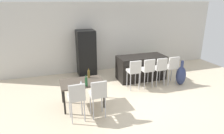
# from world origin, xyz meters

# --- Properties ---
(ground_plane) EXTENTS (10.00, 10.00, 0.00)m
(ground_plane) POSITION_xyz_m (0.00, 0.00, 0.00)
(ground_plane) COLOR beige
(back_wall) EXTENTS (10.00, 0.12, 2.90)m
(back_wall) POSITION_xyz_m (0.00, 2.67, 1.45)
(back_wall) COLOR beige
(back_wall) RESTS_ON ground_plane
(kitchen_island) EXTENTS (1.83, 0.84, 0.92)m
(kitchen_island) POSITION_xyz_m (0.75, 1.09, 0.46)
(kitchen_island) COLOR black
(kitchen_island) RESTS_ON ground_plane
(bar_chair_left) EXTENTS (0.41, 0.41, 1.05)m
(bar_chair_left) POSITION_xyz_m (0.08, 0.29, 0.70)
(bar_chair_left) COLOR beige
(bar_chair_left) RESTS_ON ground_plane
(bar_chair_middle) EXTENTS (0.41, 0.41, 1.05)m
(bar_chair_middle) POSITION_xyz_m (0.60, 0.29, 0.70)
(bar_chair_middle) COLOR beige
(bar_chair_middle) RESTS_ON ground_plane
(bar_chair_right) EXTENTS (0.41, 0.41, 1.05)m
(bar_chair_right) POSITION_xyz_m (1.08, 0.29, 0.70)
(bar_chair_right) COLOR beige
(bar_chair_right) RESTS_ON ground_plane
(bar_chair_far) EXTENTS (0.40, 0.40, 1.05)m
(bar_chair_far) POSITION_xyz_m (1.57, 0.29, 0.70)
(bar_chair_far) COLOR beige
(bar_chair_far) RESTS_ON ground_plane
(dining_table) EXTENTS (1.22, 0.80, 0.74)m
(dining_table) POSITION_xyz_m (-1.79, -0.27, 0.66)
(dining_table) COLOR #4C4238
(dining_table) RESTS_ON ground_plane
(dining_chair_near) EXTENTS (0.42, 0.42, 1.05)m
(dining_chair_near) POSITION_xyz_m (-2.07, -1.03, 0.70)
(dining_chair_near) COLOR beige
(dining_chair_near) RESTS_ON ground_plane
(dining_chair_far) EXTENTS (0.40, 0.40, 1.05)m
(dining_chair_far) POSITION_xyz_m (-1.52, -1.03, 0.70)
(dining_chair_far) COLOR beige
(dining_chair_far) RESTS_ON ground_plane
(wine_bottle_end) EXTENTS (0.07, 0.07, 0.29)m
(wine_bottle_end) POSITION_xyz_m (-1.54, -0.02, 0.86)
(wine_bottle_end) COLOR brown
(wine_bottle_end) RESTS_ON dining_table
(wine_bottle_inner) EXTENTS (0.07, 0.07, 0.31)m
(wine_bottle_inner) POSITION_xyz_m (-1.73, -0.60, 0.87)
(wine_bottle_inner) COLOR #194723
(wine_bottle_inner) RESTS_ON dining_table
(wine_glass_left) EXTENTS (0.07, 0.07, 0.17)m
(wine_glass_left) POSITION_xyz_m (-1.87, -0.58, 0.86)
(wine_glass_left) COLOR silver
(wine_glass_left) RESTS_ON dining_table
(refrigerator) EXTENTS (0.72, 0.68, 1.84)m
(refrigerator) POSITION_xyz_m (-1.17, 2.23, 0.92)
(refrigerator) COLOR black
(refrigerator) RESTS_ON ground_plane
(floor_vase) EXTENTS (0.35, 0.35, 0.91)m
(floor_vase) POSITION_xyz_m (1.87, 0.11, 0.36)
(floor_vase) COLOR navy
(floor_vase) RESTS_ON ground_plane
(potted_plant) EXTENTS (0.38, 0.38, 0.58)m
(potted_plant) POSITION_xyz_m (1.78, 2.22, 0.34)
(potted_plant) COLOR #38383D
(potted_plant) RESTS_ON ground_plane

